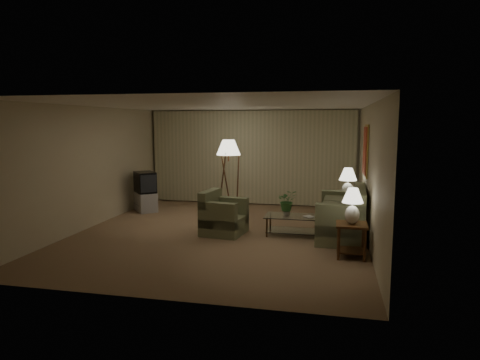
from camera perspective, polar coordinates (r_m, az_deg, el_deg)
name	(u,v)px	position (r m, az deg, el deg)	size (l,w,h in m)	color
ground	(221,233)	(9.18, -2.62, -7.11)	(7.00, 7.00, 0.00)	brown
room_shell	(237,147)	(10.35, -0.39, 4.38)	(6.04, 7.02, 2.72)	#C4B797
sofa	(341,217)	(9.06, 13.36, -4.86)	(1.92, 1.09, 0.82)	#7A825B
armchair	(224,217)	(9.06, -2.15, -4.96)	(1.08, 1.05, 0.73)	#7A825B
side_table_near	(351,234)	(7.75, 14.64, -7.01)	(0.53, 0.53, 0.60)	#3C1E10
side_table_far	(347,207)	(10.29, 14.08, -3.47)	(0.47, 0.40, 0.60)	#3C1E10
table_lamp_near	(353,203)	(7.63, 14.78, -2.94)	(0.36, 0.36, 0.63)	silver
table_lamp_far	(348,180)	(10.19, 14.19, -0.04)	(0.41, 0.41, 0.70)	silver
coffee_table	(294,222)	(9.02, 7.21, -5.62)	(1.20, 0.66, 0.41)	silver
tv_cabinet	(146,202)	(11.67, -12.47, -2.84)	(0.82, 0.85, 0.50)	#9D9D9F
crt_tv	(145,182)	(11.59, -12.54, -0.29)	(0.76, 0.78, 0.55)	black
floor_lamp	(229,175)	(11.02, -1.54, 0.66)	(0.62, 0.62, 1.90)	#3C1E10
ottoman	(222,205)	(11.19, -2.47, -3.39)	(0.59, 0.59, 0.39)	#A15436
vase	(287,212)	(8.98, 6.28, -4.21)	(0.16, 0.16, 0.17)	silver
flowers	(287,197)	(8.92, 6.30, -2.30)	(0.39, 0.34, 0.44)	#3A7B36
book	(306,217)	(8.87, 8.78, -4.91)	(0.17, 0.23, 0.02)	olive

